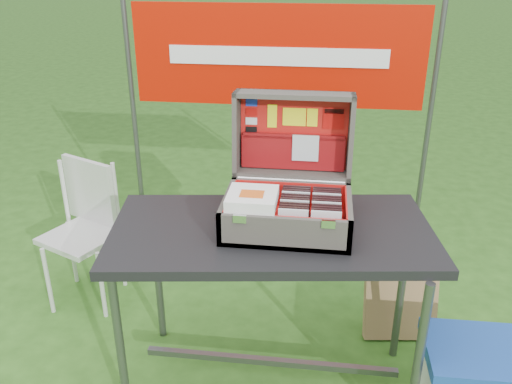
# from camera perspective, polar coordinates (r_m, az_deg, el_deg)

# --- Properties ---
(ground) EXTENTS (80.00, 80.00, 0.00)m
(ground) POSITION_cam_1_polar(r_m,az_deg,el_deg) (2.66, -0.55, -19.55)
(ground) COLOR #2E5B1B
(ground) RESTS_ON ground
(table) EXTENTS (1.37, 0.81, 0.81)m
(table) POSITION_cam_1_polar(r_m,az_deg,el_deg) (2.41, 1.55, -12.33)
(table) COLOR black
(table) RESTS_ON ground
(table_top) EXTENTS (1.37, 0.81, 0.04)m
(table_top) POSITION_cam_1_polar(r_m,az_deg,el_deg) (2.20, 1.66, -4.26)
(table_top) COLOR black
(table_top) RESTS_ON ground
(table_leg_fl) EXTENTS (0.04, 0.04, 0.77)m
(table_leg_fl) POSITION_cam_1_polar(r_m,az_deg,el_deg) (2.34, -14.17, -15.08)
(table_leg_fl) COLOR #59595B
(table_leg_fl) RESTS_ON ground
(table_leg_fr) EXTENTS (0.04, 0.04, 0.77)m
(table_leg_fr) POSITION_cam_1_polar(r_m,az_deg,el_deg) (2.24, 16.61, -17.40)
(table_leg_fr) COLOR #59595B
(table_leg_fr) RESTS_ON ground
(table_leg_bl) EXTENTS (0.04, 0.04, 0.77)m
(table_leg_bl) POSITION_cam_1_polar(r_m,az_deg,el_deg) (2.74, -10.31, -8.25)
(table_leg_bl) COLOR #59595B
(table_leg_bl) RESTS_ON ground
(table_leg_br) EXTENTS (0.04, 0.04, 0.77)m
(table_leg_br) POSITION_cam_1_polar(r_m,az_deg,el_deg) (2.66, 15.05, -9.87)
(table_leg_br) COLOR #59595B
(table_leg_br) RESTS_ON ground
(table_brace) EXTENTS (1.14, 0.03, 0.03)m
(table_brace) POSITION_cam_1_polar(r_m,az_deg,el_deg) (2.59, 1.47, -17.39)
(table_brace) COLOR #59595B
(table_brace) RESTS_ON ground
(suitcase) EXTENTS (0.50, 0.52, 0.49)m
(suitcase) POSITION_cam_1_polar(r_m,az_deg,el_deg) (2.14, 3.53, 2.67)
(suitcase) COLOR #58534A
(suitcase) RESTS_ON table
(suitcase_base_bottom) EXTENTS (0.50, 0.36, 0.02)m
(suitcase_base_bottom) POSITION_cam_1_polar(r_m,az_deg,el_deg) (2.18, 3.25, -3.63)
(suitcase_base_bottom) COLOR #58534A
(suitcase_base_bottom) RESTS_ON table_top
(suitcase_base_wall_front) EXTENTS (0.50, 0.02, 0.13)m
(suitcase_base_wall_front) POSITION_cam_1_polar(r_m,az_deg,el_deg) (2.01, 2.92, -4.44)
(suitcase_base_wall_front) COLOR #58534A
(suitcase_base_wall_front) RESTS_ON table_top
(suitcase_base_wall_back) EXTENTS (0.50, 0.02, 0.13)m
(suitcase_base_wall_back) POSITION_cam_1_polar(r_m,az_deg,el_deg) (2.31, 3.61, -0.41)
(suitcase_base_wall_back) COLOR #58534A
(suitcase_base_wall_back) RESTS_ON table_top
(suitcase_base_wall_left) EXTENTS (0.02, 0.36, 0.13)m
(suitcase_base_wall_left) POSITION_cam_1_polar(r_m,az_deg,el_deg) (2.18, -3.05, -1.92)
(suitcase_base_wall_left) COLOR #58534A
(suitcase_base_wall_left) RESTS_ON table_top
(suitcase_base_wall_right) EXTENTS (0.02, 0.36, 0.13)m
(suitcase_base_wall_right) POSITION_cam_1_polar(r_m,az_deg,el_deg) (2.15, 9.71, -2.62)
(suitcase_base_wall_right) COLOR #58534A
(suitcase_base_wall_right) RESTS_ON table_top
(suitcase_liner_floor) EXTENTS (0.46, 0.32, 0.01)m
(suitcase_liner_floor) POSITION_cam_1_polar(r_m,az_deg,el_deg) (2.18, 3.26, -3.33)
(suitcase_liner_floor) COLOR red
(suitcase_liner_floor) RESTS_ON suitcase_base_bottom
(suitcase_latch_left) EXTENTS (0.05, 0.01, 0.03)m
(suitcase_latch_left) POSITION_cam_1_polar(r_m,az_deg,el_deg) (1.99, -1.73, -2.84)
(suitcase_latch_left) COLOR silver
(suitcase_latch_left) RESTS_ON suitcase_base_wall_front
(suitcase_latch_right) EXTENTS (0.05, 0.01, 0.03)m
(suitcase_latch_right) POSITION_cam_1_polar(r_m,az_deg,el_deg) (1.97, 7.63, -3.37)
(suitcase_latch_right) COLOR silver
(suitcase_latch_right) RESTS_ON suitcase_base_wall_front
(suitcase_hinge) EXTENTS (0.45, 0.02, 0.02)m
(suitcase_hinge) POSITION_cam_1_polar(r_m,az_deg,el_deg) (2.29, 3.68, 1.23)
(suitcase_hinge) COLOR silver
(suitcase_hinge) RESTS_ON suitcase_base_wall_back
(suitcase_lid_back) EXTENTS (0.50, 0.05, 0.36)m
(suitcase_lid_back) POSITION_cam_1_polar(r_m,az_deg,el_deg) (2.36, 4.02, 6.33)
(suitcase_lid_back) COLOR #58534A
(suitcase_lid_back) RESTS_ON suitcase_base_wall_back
(suitcase_lid_rim_far) EXTENTS (0.50, 0.14, 0.03)m
(suitcase_lid_rim_far) POSITION_cam_1_polar(r_m,az_deg,el_deg) (2.27, 4.08, 10.15)
(suitcase_lid_rim_far) COLOR #58534A
(suitcase_lid_rim_far) RESTS_ON suitcase_lid_back
(suitcase_lid_rim_near) EXTENTS (0.50, 0.14, 0.03)m
(suitcase_lid_rim_near) POSITION_cam_1_polar(r_m,az_deg,el_deg) (2.35, 3.80, 1.98)
(suitcase_lid_rim_near) COLOR #58534A
(suitcase_lid_rim_near) RESTS_ON suitcase_lid_back
(suitcase_lid_rim_left) EXTENTS (0.02, 0.16, 0.37)m
(suitcase_lid_rim_left) POSITION_cam_1_polar(r_m,az_deg,el_deg) (2.33, -2.04, 6.24)
(suitcase_lid_rim_left) COLOR #58534A
(suitcase_lid_rim_left) RESTS_ON suitcase_lid_back
(suitcase_lid_rim_right) EXTENTS (0.02, 0.16, 0.37)m
(suitcase_lid_rim_right) POSITION_cam_1_polar(r_m,az_deg,el_deg) (2.30, 9.97, 5.67)
(suitcase_lid_rim_right) COLOR #58534A
(suitcase_lid_rim_right) RESTS_ON suitcase_lid_back
(suitcase_lid_liner) EXTENTS (0.46, 0.03, 0.32)m
(suitcase_lid_liner) POSITION_cam_1_polar(r_m,az_deg,el_deg) (2.35, 4.00, 6.25)
(suitcase_lid_liner) COLOR red
(suitcase_lid_liner) RESTS_ON suitcase_lid_back
(suitcase_liner_wall_front) EXTENTS (0.46, 0.01, 0.11)m
(suitcase_liner_wall_front) POSITION_cam_1_polar(r_m,az_deg,el_deg) (2.01, 2.95, -4.02)
(suitcase_liner_wall_front) COLOR red
(suitcase_liner_wall_front) RESTS_ON suitcase_base_bottom
(suitcase_liner_wall_back) EXTENTS (0.46, 0.01, 0.11)m
(suitcase_liner_wall_back) POSITION_cam_1_polar(r_m,az_deg,el_deg) (2.29, 3.60, -0.32)
(suitcase_liner_wall_back) COLOR red
(suitcase_liner_wall_back) RESTS_ON suitcase_base_bottom
(suitcase_liner_wall_left) EXTENTS (0.01, 0.32, 0.11)m
(suitcase_liner_wall_left) POSITION_cam_1_polar(r_m,az_deg,el_deg) (2.18, -2.72, -1.70)
(suitcase_liner_wall_left) COLOR red
(suitcase_liner_wall_left) RESTS_ON suitcase_base_bottom
(suitcase_liner_wall_right) EXTENTS (0.01, 0.32, 0.11)m
(suitcase_liner_wall_right) POSITION_cam_1_polar(r_m,az_deg,el_deg) (2.15, 9.39, -2.37)
(suitcase_liner_wall_right) COLOR red
(suitcase_liner_wall_right) RESTS_ON suitcase_base_bottom
(suitcase_lid_pocket) EXTENTS (0.44, 0.04, 0.15)m
(suitcase_lid_pocket) POSITION_cam_1_polar(r_m,az_deg,el_deg) (2.35, 3.91, 4.18)
(suitcase_lid_pocket) COLOR maroon
(suitcase_lid_pocket) RESTS_ON suitcase_lid_liner
(suitcase_pocket_edge) EXTENTS (0.43, 0.02, 0.02)m
(suitcase_pocket_edge) POSITION_cam_1_polar(r_m,az_deg,el_deg) (2.33, 3.95, 5.84)
(suitcase_pocket_edge) COLOR maroon
(suitcase_pocket_edge) RESTS_ON suitcase_lid_pocket
(suitcase_pocket_cd) EXTENTS (0.11, 0.02, 0.11)m
(suitcase_pocket_cd) POSITION_cam_1_polar(r_m,az_deg,el_deg) (2.32, 5.23, 4.63)
(suitcase_pocket_cd) COLOR silver
(suitcase_pocket_cd) RESTS_ON suitcase_lid_pocket
(lid_sticker_cc_a) EXTENTS (0.05, 0.01, 0.03)m
(lid_sticker_cc_a) POSITION_cam_1_polar(r_m,az_deg,el_deg) (2.33, -0.48, 9.39)
(lid_sticker_cc_a) COLOR #1933B2
(lid_sticker_cc_a) RESTS_ON suitcase_lid_liner
(lid_sticker_cc_b) EXTENTS (0.05, 0.01, 0.03)m
(lid_sticker_cc_b) POSITION_cam_1_polar(r_m,az_deg,el_deg) (2.34, -0.49, 8.43)
(lid_sticker_cc_b) COLOR #B50C09
(lid_sticker_cc_b) RESTS_ON suitcase_lid_liner
(lid_sticker_cc_c) EXTENTS (0.05, 0.01, 0.03)m
(lid_sticker_cc_c) POSITION_cam_1_polar(r_m,az_deg,el_deg) (2.35, -0.49, 7.48)
(lid_sticker_cc_c) COLOR white
(lid_sticker_cc_c) RESTS_ON suitcase_lid_liner
(lid_sticker_cc_d) EXTENTS (0.05, 0.01, 0.03)m
(lid_sticker_cc_d) POSITION_cam_1_polar(r_m,az_deg,el_deg) (2.36, -0.50, 6.53)
(lid_sticker_cc_d) COLOR black
(lid_sticker_cc_d) RESTS_ON suitcase_lid_liner
(lid_card_neon_tall) EXTENTS (0.04, 0.01, 0.10)m
(lid_card_neon_tall) POSITION_cam_1_polar(r_m,az_deg,el_deg) (2.33, 1.72, 7.99)
(lid_card_neon_tall) COLOR yellow
(lid_card_neon_tall) RESTS_ON suitcase_lid_liner
(lid_card_neon_main) EXTENTS (0.10, 0.01, 0.08)m
(lid_card_neon_main) POSITION_cam_1_polar(r_m,az_deg,el_deg) (2.33, 4.05, 7.89)
(lid_card_neon_main) COLOR yellow
(lid_card_neon_main) RESTS_ON suitcase_lid_liner
(lid_card_neon_small) EXTENTS (0.04, 0.01, 0.08)m
(lid_card_neon_small) POSITION_cam_1_polar(r_m,az_deg,el_deg) (2.32, 5.95, 7.80)
(lid_card_neon_small) COLOR yellow
(lid_card_neon_small) RESTS_ON suitcase_lid_liner
(lid_sticker_band) EXTENTS (0.09, 0.01, 0.09)m
(lid_sticker_band) POSITION_cam_1_polar(r_m,az_deg,el_deg) (2.32, 8.18, 7.68)
(lid_sticker_band) COLOR #B50C09
(lid_sticker_band) RESTS_ON suitcase_lid_liner
(lid_sticker_band_bar) EXTENTS (0.08, 0.00, 0.02)m
(lid_sticker_band_bar) POSITION_cam_1_polar(r_m,az_deg,el_deg) (2.32, 8.22, 8.40)
(lid_sticker_band_bar) COLOR black
(lid_sticker_band_bar) RESTS_ON suitcase_lid_liner
(cd_left_0) EXTENTS (0.11, 0.01, 0.13)m
(cd_left_0) POSITION_cam_1_polar(r_m,az_deg,el_deg) (2.02, 3.90, -3.47)
(cd_left_0) COLOR silver
(cd_left_0) RESTS_ON suitcase_liner_floor
(cd_left_1) EXTENTS (0.11, 0.01, 0.13)m
(cd_left_1) POSITION_cam_1_polar(r_m,az_deg,el_deg) (2.04, 3.94, -3.21)
(cd_left_1) COLOR black
(cd_left_1) RESTS_ON suitcase_liner_floor
(cd_left_2) EXTENTS (0.11, 0.01, 0.13)m
(cd_left_2) POSITION_cam_1_polar(r_m,az_deg,el_deg) (2.06, 3.97, -2.96)
(cd_left_2) COLOR black
(cd_left_2) RESTS_ON suitcase_liner_floor
(cd_left_3) EXTENTS (0.11, 0.01, 0.13)m
(cd_left_3) POSITION_cam_1_polar(r_m,az_deg,el_deg) (2.08, 4.01, -2.71)
(cd_left_3) COLOR black
(cd_left_3) RESTS_ON suitcase_liner_floor
(cd_left_4) EXTENTS (0.11, 0.01, 0.13)m
(cd_left_4) POSITION_cam_1_polar(r_m,az_deg,el_deg) (2.09, 4.05, -2.47)
(cd_left_4) COLOR silver
(cd_left_4) RESTS_ON suitcase_liner_floor
(cd_left_5) EXTENTS (0.11, 0.01, 0.13)m
(cd_left_5) POSITION_cam_1_polar(r_m,az_deg,el_deg) (2.11, 4.08, -2.23)
(cd_left_5) COLOR black
(cd_left_5) RESTS_ON suitcase_liner_floor
(cd_left_6) EXTENTS (0.11, 0.01, 0.13)m
(cd_left_6) POSITION_cam_1_polar(r_m,az_deg,el_deg) (2.13, 4.11, -1.99)
(cd_left_6) COLOR black
(cd_left_6) RESTS_ON suitcase_liner_floor
(cd_left_7) EXTENTS (0.11, 0.01, 0.13)m
(cd_left_7) POSITION_cam_1_polar(r_m,az_deg,el_deg) (2.15, 4.15, -1.76)
(cd_left_7) COLOR black
(cd_left_7) RESTS_ON suitcase_liner_floor
(cd_left_8) EXTENTS (0.11, 0.01, 0.13)m
(cd_left_8) POSITION_cam_1_polar(r_m,az_deg,el_deg) (2.16, 4.18, -1.53)
(cd_left_8) COLOR silver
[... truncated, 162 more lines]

